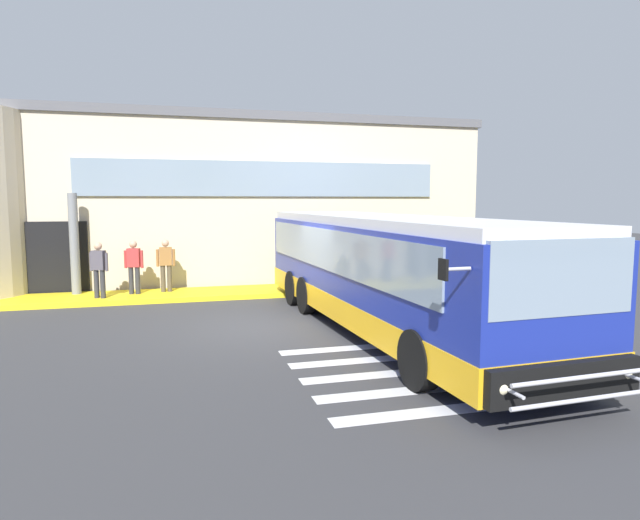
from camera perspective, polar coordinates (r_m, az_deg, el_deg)
ground_plane at (r=13.52m, az=-5.35°, el=-6.94°), size 80.00×90.00×0.02m
bay_paint_stripes at (r=10.23m, az=10.29°, el=-11.28°), size 4.40×3.96×0.01m
terminal_building at (r=24.59m, az=-11.72°, el=6.05°), size 20.22×13.80×6.12m
boarding_curb at (r=18.16m, az=-8.01°, el=-3.31°), size 22.42×2.00×0.15m
entry_support_column at (r=18.64m, az=-24.16°, el=1.54°), size 0.28×0.28×3.14m
bus_main_foreground at (r=12.87m, az=6.80°, el=-1.54°), size 3.10×11.99×2.70m
passenger_near_column at (r=17.61m, az=-21.98°, el=-0.70°), size 0.55×0.35×1.68m
passenger_by_doorway at (r=18.01m, az=-18.77°, el=-0.44°), size 0.58×0.30×1.68m
passenger_at_curb_edge at (r=18.21m, az=-15.72°, el=-0.16°), size 0.59×0.39×1.68m
safety_bollard_yellow at (r=17.19m, az=-2.61°, el=-2.53°), size 0.18×0.18×0.90m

